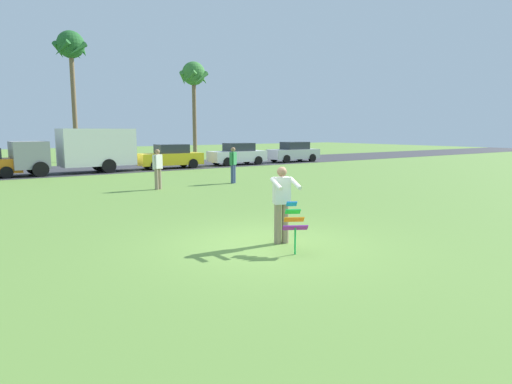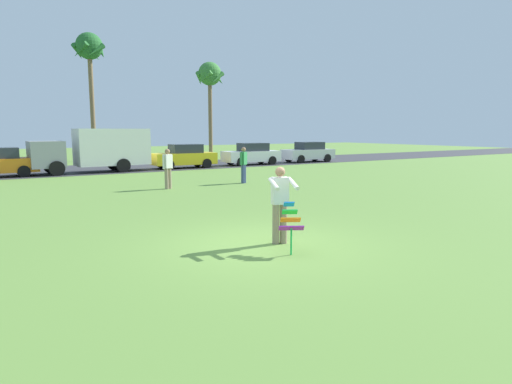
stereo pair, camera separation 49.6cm
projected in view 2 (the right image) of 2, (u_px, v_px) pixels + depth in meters
name	position (u px, v px, depth m)	size (l,w,h in m)	color
ground_plane	(263.00, 244.00, 9.79)	(120.00, 120.00, 0.00)	olive
road_strip	(77.00, 170.00, 28.11)	(120.00, 8.00, 0.01)	#38383D
person_kite_flyer	(280.00, 202.00, 9.73)	(0.68, 0.75, 1.73)	gray
kite_held	(290.00, 221.00, 9.04)	(0.63, 0.73, 1.03)	blue
parked_truck_grey_van	(98.00, 149.00, 26.35)	(6.76, 2.27, 2.62)	gray
parked_car_yellow	(184.00, 157.00, 29.36)	(4.26, 1.95, 1.60)	yellow
parked_car_white	(252.00, 154.00, 32.16)	(4.25, 1.94, 1.60)	white
parked_car_silver	(308.00, 152.00, 34.98)	(4.25, 1.93, 1.60)	silver
palm_tree_centre_far	(90.00, 53.00, 34.97)	(2.58, 2.71, 10.22)	brown
palm_tree_far_left	(210.00, 78.00, 39.85)	(2.58, 2.71, 8.66)	brown
person_walker_near	(244.00, 164.00, 21.00)	(0.49, 0.38, 1.73)	#384772
person_walker_far	(168.00, 167.00, 18.95)	(0.53, 0.35, 1.73)	gray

